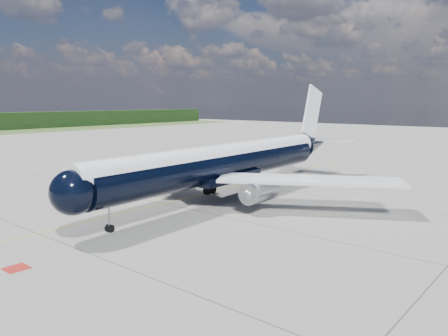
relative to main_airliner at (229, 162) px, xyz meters
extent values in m
plane|color=gray|center=(-3.83, 12.64, -4.42)|extent=(320.00, 320.00, 0.00)
cube|color=#E1B30B|center=(-3.83, 7.64, -4.42)|extent=(0.16, 160.00, 0.01)
cube|color=maroon|center=(2.97, -27.36, -4.42)|extent=(1.60, 1.60, 0.01)
cylinder|color=black|center=(0.06, -1.37, -0.20)|extent=(5.46, 38.37, 3.82)
sphere|color=black|center=(0.92, -21.48, -0.20)|extent=(3.98, 3.98, 3.82)
cone|color=black|center=(-0.96, 22.26, 0.41)|extent=(4.12, 7.20, 3.82)
cylinder|color=white|center=(0.06, -1.37, 0.76)|extent=(4.71, 40.35, 2.98)
cube|color=black|center=(0.93, -21.68, 0.36)|extent=(2.46, 1.31, 0.55)
cube|color=white|center=(-10.56, -0.32, -1.10)|extent=(19.60, 12.87, 0.32)
cube|color=white|center=(10.55, 0.59, -1.10)|extent=(19.21, 14.13, 0.32)
cube|color=black|center=(0.06, -1.37, -1.61)|extent=(4.66, 10.24, 1.01)
cylinder|color=#B0B0B8|center=(-6.39, -3.66, -2.26)|extent=(2.45, 4.72, 2.25)
cylinder|color=#B0B0B8|center=(6.68, -3.10, -2.26)|extent=(2.45, 4.72, 2.25)
sphere|color=gray|center=(-6.30, -5.77, -2.26)|extent=(1.15, 1.15, 1.11)
sphere|color=gray|center=(6.77, -5.21, -2.26)|extent=(1.15, 1.15, 1.11)
cube|color=white|center=(-6.40, -3.46, -1.50)|extent=(0.36, 3.23, 1.11)
cube|color=white|center=(6.67, -2.90, -1.50)|extent=(0.36, 3.23, 1.11)
cube|color=white|center=(-0.94, 21.75, 5.54)|extent=(0.60, 6.39, 8.58)
cube|color=white|center=(-0.96, 22.26, 1.21)|extent=(13.21, 3.78, 0.22)
cylinder|color=gray|center=(0.77, -17.96, -3.17)|extent=(0.19, 0.19, 2.11)
cylinder|color=black|center=(0.57, -17.97, -4.07)|extent=(0.21, 0.71, 0.70)
cylinder|color=black|center=(0.97, -17.95, -4.07)|extent=(0.21, 0.71, 0.70)
cylinder|color=gray|center=(-3.22, 0.00, -3.06)|extent=(0.27, 0.27, 1.91)
cylinder|color=gray|center=(3.21, 0.28, -3.06)|extent=(0.27, 0.27, 1.91)
cylinder|color=black|center=(-3.20, -0.55, -3.87)|extent=(0.50, 1.13, 1.11)
cylinder|color=black|center=(-3.25, 0.55, -3.87)|extent=(0.50, 1.13, 1.11)
cylinder|color=black|center=(3.24, -0.28, -3.87)|extent=(0.50, 1.13, 1.11)
cylinder|color=black|center=(3.19, 0.83, -3.87)|extent=(0.50, 1.13, 1.11)
camera|label=1|loc=(33.03, -40.39, 7.23)|focal=35.00mm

